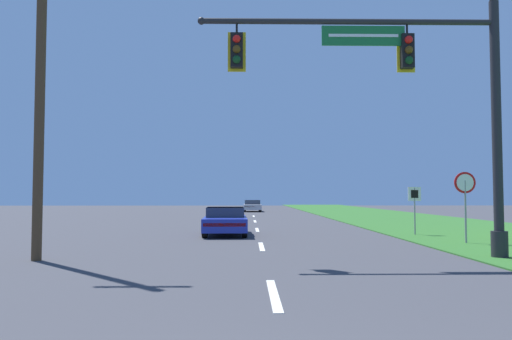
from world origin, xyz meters
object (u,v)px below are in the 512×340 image
signal_mast (422,96)px  stop_sign (465,191)px  utility_pole_near (41,62)px  far_car (252,206)px  car_ahead (225,221)px  route_sign_post (415,200)px

signal_mast → stop_sign: size_ratio=3.38×
utility_pole_near → far_car: bearing=81.3°
car_ahead → stop_sign: (8.68, -4.16, 1.26)m
far_car → route_sign_post: route_sign_post is taller
car_ahead → utility_pole_near: bearing=-118.5°
utility_pole_near → stop_sign: bearing=17.8°
utility_pole_near → car_ahead: bearing=61.5°
car_ahead → route_sign_post: size_ratio=2.13×
car_ahead → far_car: bearing=87.3°
route_sign_post → utility_pole_near: 15.48m
signal_mast → far_car: 39.28m
car_ahead → far_car: (1.44, 30.67, 0.00)m
stop_sign → far_car: bearing=101.8°
signal_mast → route_sign_post: bearing=73.2°
route_sign_post → utility_pole_near: utility_pole_near is taller
signal_mast → utility_pole_near: utility_pole_near is taller
far_car → stop_sign: 35.60m
stop_sign → route_sign_post: size_ratio=1.23×
stop_sign → utility_pole_near: size_ratio=0.24×
signal_mast → car_ahead: bearing=125.3°
far_car → route_sign_post: size_ratio=2.20×
far_car → utility_pole_near: size_ratio=0.44×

